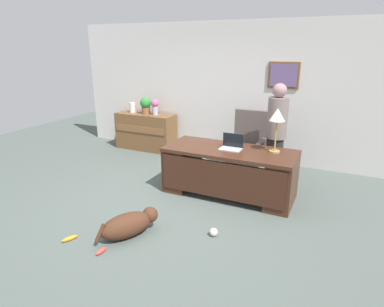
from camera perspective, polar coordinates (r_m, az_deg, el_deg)
The scene contains 15 objects.
ground_plane at distance 4.86m, azimuth -4.31°, elevation -9.03°, with size 12.00×12.00×0.00m, color #4C5651.
back_wall at distance 6.75m, azimuth 6.62°, elevation 10.67°, with size 7.00×0.16×2.70m.
desk at distance 5.05m, azimuth 6.40°, elevation -2.94°, with size 1.97×0.84×0.74m.
credenza at distance 7.43m, azimuth -8.06°, elevation 3.84°, with size 1.34×0.50×0.81m.
armchair at distance 5.92m, azimuth 9.73°, elevation 1.09°, with size 0.60×0.59×1.15m.
person_standing at distance 5.47m, azimuth 14.45°, elevation 3.30°, with size 0.32×0.32×1.68m.
dog_lying at distance 4.14m, azimuth -10.90°, elevation -12.02°, with size 0.57×0.76×0.30m.
laptop at distance 4.98m, azimuth 6.92°, elevation 1.45°, with size 0.32×0.22×0.22m.
desk_lamp at distance 4.82m, azimuth 14.62°, elevation 6.08°, with size 0.22×0.22×0.65m.
vase_with_flowers at distance 7.16m, azimuth -6.47°, elevation 8.29°, with size 0.17×0.17×0.34m.
vase_empty at distance 7.51m, azimuth -10.35°, elevation 7.90°, with size 0.13×0.13×0.23m, color silver.
potted_plant at distance 7.29m, azimuth -8.09°, elevation 8.40°, with size 0.24×0.24×0.36m.
dog_toy_ball at distance 4.13m, azimuth 3.79°, elevation -13.50°, with size 0.10×0.10×0.10m, color beige.
dog_toy_bone at distance 4.31m, azimuth -20.52°, elevation -13.69°, with size 0.19×0.05×0.05m, color orange.
dog_toy_plush at distance 3.97m, azimuth -15.51°, elevation -16.03°, with size 0.16×0.05×0.05m, color #E53F33.
Camera 1 is at (2.19, -3.73, 2.21)m, focal length 30.61 mm.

